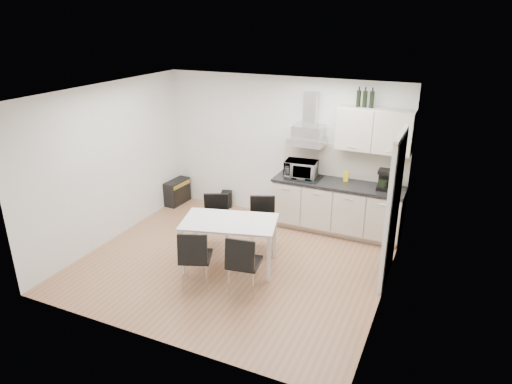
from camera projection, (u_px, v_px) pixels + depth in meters
ground at (234, 262)px, 7.07m from camera, size 4.50×4.50×0.00m
wall_back at (282, 149)px, 8.29m from camera, size 4.50×0.10×2.60m
wall_front at (147, 242)px, 4.90m from camera, size 4.50×0.10×2.60m
wall_left at (110, 164)px, 7.46m from camera, size 0.10×4.00×2.60m
wall_right at (391, 209)px, 5.73m from camera, size 0.10×4.00×2.60m
ceiling at (230, 93)px, 6.12m from camera, size 4.50×4.50×0.00m
doorway at (393, 211)px, 6.31m from camera, size 0.08×1.04×2.10m
kitchenette at (340, 187)px, 7.79m from camera, size 2.22×0.64×2.52m
dining_table at (229, 226)px, 6.73m from camera, size 1.53×1.12×0.75m
chair_far_left at (216, 223)px, 7.36m from camera, size 0.61×0.64×0.88m
chair_far_right at (262, 225)px, 7.27m from camera, size 0.60×0.63×0.88m
chair_near_left at (196, 257)px, 6.32m from camera, size 0.59×0.63×0.88m
chair_near_right at (244, 263)px, 6.17m from camera, size 0.51×0.56×0.88m
guitar_amp at (177, 192)px, 9.19m from camera, size 0.29×0.60×0.49m
floor_speaker at (227, 199)px, 9.05m from camera, size 0.24×0.23×0.33m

